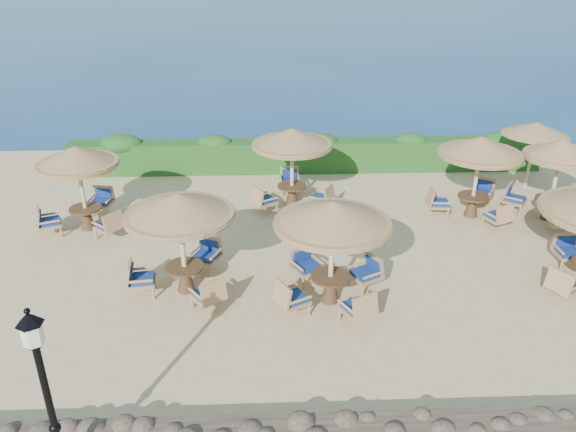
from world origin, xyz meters
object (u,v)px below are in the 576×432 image
(extra_parasol, at_px, (536,129))
(cafe_set_3, at_px, (79,174))
(cafe_set_1, at_px, (332,235))
(cafe_set_4, at_px, (292,152))
(cafe_set_6, at_px, (558,168))
(cafe_set_0, at_px, (180,223))
(cafe_set_5, at_px, (479,161))
(lamp_post, at_px, (51,410))

(extra_parasol, bearing_deg, cafe_set_3, -169.43)
(cafe_set_1, height_order, cafe_set_4, same)
(extra_parasol, bearing_deg, cafe_set_1, -138.31)
(cafe_set_3, bearing_deg, cafe_set_1, -30.88)
(cafe_set_1, relative_size, cafe_set_6, 1.01)
(cafe_set_0, xyz_separation_m, cafe_set_6, (10.99, 3.74, -0.13))
(cafe_set_0, xyz_separation_m, cafe_set_5, (8.62, 4.06, -0.02))
(lamp_post, bearing_deg, cafe_set_3, 103.75)
(cafe_set_3, bearing_deg, cafe_set_0, -46.20)
(extra_parasol, distance_m, cafe_set_4, 8.60)
(cafe_set_0, height_order, cafe_set_6, same)
(lamp_post, relative_size, extra_parasol, 1.38)
(lamp_post, distance_m, cafe_set_0, 5.76)
(cafe_set_0, bearing_deg, cafe_set_4, 60.68)
(lamp_post, distance_m, cafe_set_5, 13.80)
(cafe_set_5, bearing_deg, cafe_set_3, -177.83)
(cafe_set_1, height_order, cafe_set_3, same)
(lamp_post, height_order, cafe_set_5, lamp_post)
(cafe_set_3, distance_m, cafe_set_5, 12.09)
(extra_parasol, relative_size, cafe_set_5, 0.87)
(lamp_post, height_order, extra_parasol, lamp_post)
(cafe_set_0, xyz_separation_m, cafe_set_4, (2.89, 5.15, -0.01))
(cafe_set_5, bearing_deg, cafe_set_4, 169.27)
(extra_parasol, bearing_deg, lamp_post, -136.40)
(cafe_set_3, bearing_deg, extra_parasol, 10.57)
(cafe_set_1, relative_size, cafe_set_5, 1.01)
(cafe_set_0, relative_size, cafe_set_1, 0.99)
(extra_parasol, xyz_separation_m, cafe_set_1, (-7.83, -6.98, -0.36))
(lamp_post, height_order, cafe_set_3, lamp_post)
(cafe_set_6, bearing_deg, cafe_set_3, -179.47)
(cafe_set_0, distance_m, cafe_set_6, 11.61)
(cafe_set_3, distance_m, cafe_set_4, 6.53)
(cafe_set_6, bearing_deg, cafe_set_4, 170.12)
(cafe_set_1, xyz_separation_m, cafe_set_6, (7.42, 4.33, -0.07))
(cafe_set_1, xyz_separation_m, cafe_set_5, (5.05, 4.66, 0.04))
(lamp_post, xyz_separation_m, cafe_set_1, (4.77, 5.02, 0.26))
(extra_parasol, relative_size, cafe_set_1, 0.86)
(lamp_post, xyz_separation_m, cafe_set_4, (4.09, 10.77, 0.32))
(cafe_set_0, height_order, cafe_set_1, same)
(cafe_set_3, xyz_separation_m, cafe_set_4, (6.35, 1.54, 0.07))
(lamp_post, height_order, cafe_set_4, lamp_post)
(extra_parasol, height_order, cafe_set_1, cafe_set_1)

